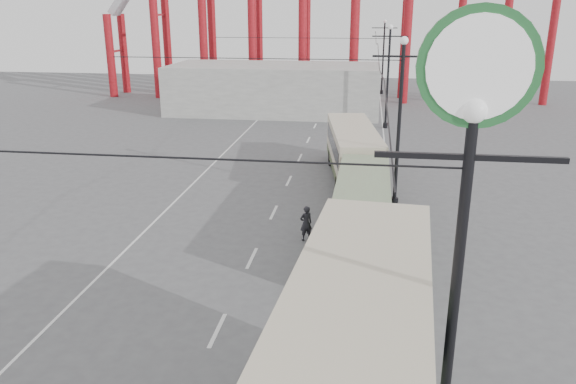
# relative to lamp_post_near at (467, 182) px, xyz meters

# --- Properties ---
(road_markings) EXTENTS (12.52, 120.00, 0.01)m
(road_markings) POSITION_rel_lamp_post_near_xyz_m (-6.46, 22.70, -7.86)
(road_markings) COLOR silver
(road_markings) RESTS_ON ground
(lamp_post_near) EXTENTS (3.20, 0.44, 10.80)m
(lamp_post_near) POSITION_rel_lamp_post_near_xyz_m (0.00, 0.00, 0.00)
(lamp_post_near) COLOR black
(lamp_post_near) RESTS_ON ground
(lamp_post_mid) EXTENTS (3.20, 0.44, 9.32)m
(lamp_post_mid) POSITION_rel_lamp_post_near_xyz_m (0.00, 21.00, -3.18)
(lamp_post_mid) COLOR black
(lamp_post_mid) RESTS_ON ground
(lamp_post_far) EXTENTS (3.20, 0.44, 9.32)m
(lamp_post_far) POSITION_rel_lamp_post_near_xyz_m (0.00, 43.00, -3.18)
(lamp_post_far) COLOR black
(lamp_post_far) RESTS_ON ground
(lamp_post_distant) EXTENTS (3.20, 0.44, 9.32)m
(lamp_post_distant) POSITION_rel_lamp_post_near_xyz_m (0.00, 65.00, -3.18)
(lamp_post_distant) COLOR black
(lamp_post_distant) RESTS_ON ground
(fairground_shed) EXTENTS (22.00, 10.00, 5.00)m
(fairground_shed) POSITION_rel_lamp_post_near_xyz_m (-11.60, 50.00, -5.36)
(fairground_shed) COLOR gray
(fairground_shed) RESTS_ON ground
(single_decker_green) EXTENTS (2.63, 10.87, 3.07)m
(single_decker_green) POSITION_rel_lamp_post_near_xyz_m (-1.79, 15.10, -6.13)
(single_decker_green) COLOR gray
(single_decker_green) RESTS_ON ground
(single_decker_cream) EXTENTS (4.16, 11.02, 3.34)m
(single_decker_cream) POSITION_rel_lamp_post_near_xyz_m (-2.55, 26.35, -5.98)
(single_decker_cream) COLOR beige
(single_decker_cream) RESTS_ON ground
(pedestrian) EXTENTS (0.76, 0.69, 1.74)m
(pedestrian) POSITION_rel_lamp_post_near_xyz_m (-4.42, 15.40, -6.99)
(pedestrian) COLOR black
(pedestrian) RESTS_ON ground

